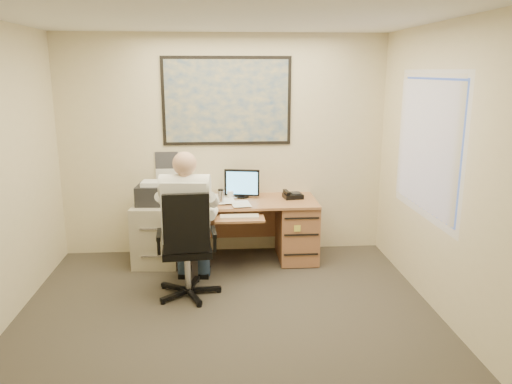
{
  "coord_description": "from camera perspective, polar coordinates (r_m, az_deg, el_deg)",
  "views": [
    {
      "loc": [
        -0.06,
        -3.88,
        2.26
      ],
      "look_at": [
        0.33,
        1.3,
        0.99
      ],
      "focal_mm": 35.0,
      "sensor_mm": 36.0,
      "label": 1
    }
  ],
  "objects": [
    {
      "name": "room_shell",
      "position": [
        3.99,
        -3.35,
        0.51
      ],
      "size": [
        4.0,
        4.5,
        2.7
      ],
      "color": "#39342C",
      "rests_on": "ground"
    },
    {
      "name": "desk",
      "position": [
        6.1,
        2.31,
        -3.64
      ],
      "size": [
        1.6,
        0.97,
        1.09
      ],
      "color": "#B0764B",
      "rests_on": "ground"
    },
    {
      "name": "world_map",
      "position": [
        6.12,
        -3.36,
        10.32
      ],
      "size": [
        1.56,
        0.03,
        1.06
      ],
      "primitive_type": "cube",
      "color": "#1E4C93",
      "rests_on": "room_shell"
    },
    {
      "name": "wall_calendar",
      "position": [
        6.26,
        -10.14,
        2.64
      ],
      "size": [
        0.28,
        0.01,
        0.42
      ],
      "primitive_type": "cube",
      "color": "white",
      "rests_on": "room_shell"
    },
    {
      "name": "window_blinds",
      "position": [
        5.15,
        19.01,
        5.06
      ],
      "size": [
        0.06,
        1.4,
        1.3
      ],
      "primitive_type": null,
      "color": "beige",
      "rests_on": "room_shell"
    },
    {
      "name": "filing_cabinet",
      "position": [
        6.09,
        -11.25,
        -4.02
      ],
      "size": [
        0.56,
        0.66,
        1.01
      ],
      "rotation": [
        0.0,
        0.0,
        -0.07
      ],
      "color": "#B3AA90",
      "rests_on": "ground"
    },
    {
      "name": "office_chair",
      "position": [
        5.15,
        -7.9,
        -8.4
      ],
      "size": [
        0.72,
        0.72,
        1.13
      ],
      "rotation": [
        0.0,
        0.0,
        0.07
      ],
      "color": "black",
      "rests_on": "ground"
    },
    {
      "name": "person",
      "position": [
        5.09,
        -7.95,
        -3.73
      ],
      "size": [
        0.71,
        0.96,
        1.49
      ],
      "primitive_type": null,
      "rotation": [
        0.0,
        0.0,
        -0.09
      ],
      "color": "white",
      "rests_on": "office_chair"
    }
  ]
}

